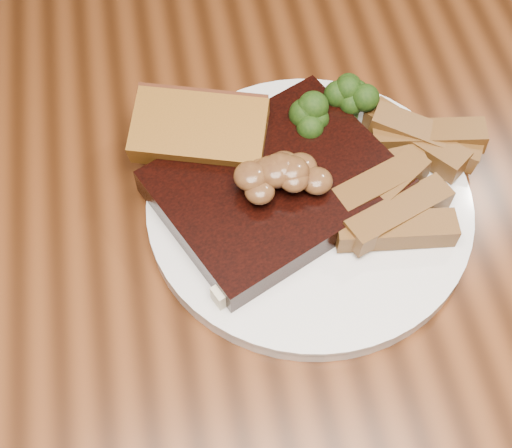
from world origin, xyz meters
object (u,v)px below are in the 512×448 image
Objects in this scene: plate at (309,206)px; dining_table at (268,299)px; steak at (275,186)px; potato_wedges at (395,174)px; chair_far at (231,35)px; garlic_bread at (201,145)px.

dining_table is at bearing -141.12° from plate.
steak reaches higher than potato_wedges.
garlic_bread is at bearing 71.09° from chair_far.
potato_wedges is at bearing 89.86° from chair_far.
chair_far is at bearing 61.05° from steak.
chair_far is at bearing 85.11° from dining_table.
dining_table is 0.16m from garlic_bread.
dining_table is 0.11m from plate.
chair_far is at bearing 97.64° from potato_wedges.
chair_far is 4.60× the size of steak.
potato_wedges is (0.08, 0.01, 0.02)m from plate.
dining_table is 0.58m from chair_far.
chair_far is (0.05, 0.55, -0.19)m from dining_table.
dining_table is at bearing -131.48° from steak.
plate is 2.20× the size of potato_wedges.
chair_far is 0.59m from steak.
potato_wedges reaches higher than plate.
steak reaches higher than dining_table.
chair_far is 0.60m from potato_wedges.
plate is 0.04m from steak.
potato_wedges is at bearing 19.43° from dining_table.
steak is (0.01, 0.05, 0.12)m from dining_table.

